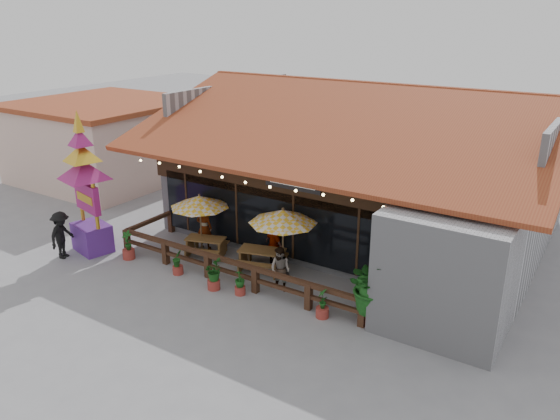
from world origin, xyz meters
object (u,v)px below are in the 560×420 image
Objects in this scene: picnic_table_left at (206,244)px; tropical_plant at (372,287)px; picnic_table_right at (262,256)px; umbrella_right at (283,217)px; thai_sign_tower at (84,174)px; umbrella_left at (200,202)px; pedestrian at (62,235)px.

picnic_table_left is 7.31m from tropical_plant.
tropical_plant reaches higher than picnic_table_right.
picnic_table_left is at bearing -176.85° from picnic_table_right.
tropical_plant is (4.72, -1.22, 0.66)m from picnic_table_right.
thai_sign_tower is (-7.30, -2.16, 0.89)m from umbrella_right.
umbrella_left is at bearing 29.85° from thai_sign_tower.
thai_sign_tower is (-3.67, -2.10, 1.02)m from umbrella_left.
picnic_table_left is 0.92× the size of picnic_table_right.
thai_sign_tower is 11.35m from tropical_plant.
thai_sign_tower is at bearing -175.29° from tropical_plant.
umbrella_right is (3.63, 0.05, 0.14)m from umbrella_left.
umbrella_left is 1.36× the size of tropical_plant.
umbrella_right is 1.57× the size of pedestrian.
picnic_table_left is 0.98× the size of pedestrian.
umbrella_left is 7.63m from tropical_plant.
umbrella_right is 7.66m from thai_sign_tower.
umbrella_right is at bearing 0.88° from picnic_table_right.
umbrella_left is at bearing 171.00° from tropical_plant.
tropical_plant is (3.85, -1.24, -1.01)m from umbrella_right.
picnic_table_right is at bearing 165.47° from tropical_plant.
picnic_table_right is at bearing -82.68° from pedestrian.
tropical_plant reaches higher than pedestrian.
pedestrian is at bearing -170.43° from tropical_plant.
umbrella_right reaches higher than picnic_table_right.
pedestrian reaches higher than picnic_table_right.
tropical_plant is (11.15, 0.92, -1.89)m from thai_sign_tower.
umbrella_right is 1.37× the size of tropical_plant.
picnic_table_left is at bearing -177.44° from umbrella_right.
picnic_table_left is at bearing 171.41° from tropical_plant.
picnic_table_right is 4.92m from tropical_plant.
thai_sign_tower is (-3.95, -2.01, 2.61)m from picnic_table_left.
pedestrian is (-11.54, -1.95, -0.28)m from tropical_plant.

